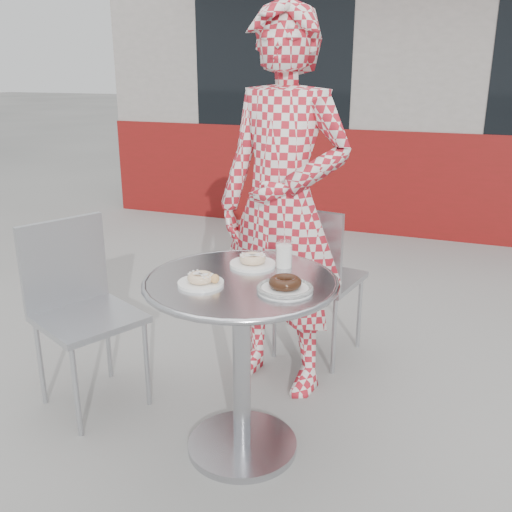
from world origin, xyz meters
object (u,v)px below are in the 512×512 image
(chair_left, at_px, (91,352))
(seated_person, at_px, (283,208))
(plate_near, at_px, (201,280))
(milk_cup, at_px, (284,255))
(plate_far, at_px, (253,261))
(bistro_table, at_px, (241,324))
(plate_checker, at_px, (285,287))
(chair_far, at_px, (317,309))

(chair_left, distance_m, seated_person, 1.14)
(plate_near, height_order, milk_cup, milk_cup)
(seated_person, xyz_separation_m, plate_near, (-0.08, -0.71, -0.13))
(plate_near, bearing_deg, plate_far, 70.19)
(bistro_table, bearing_deg, seated_person, 93.37)
(plate_near, distance_m, plate_checker, 0.32)
(milk_cup, bearing_deg, plate_near, -126.07)
(plate_near, relative_size, plate_checker, 0.84)
(chair_left, relative_size, seated_person, 0.48)
(chair_far, height_order, milk_cup, milk_cup)
(chair_left, bearing_deg, plate_far, -57.77)
(chair_far, xyz_separation_m, seated_person, (-0.09, -0.35, 0.65))
(seated_person, distance_m, plate_checker, 0.71)
(chair_left, height_order, plate_checker, chair_left)
(milk_cup, bearing_deg, bistro_table, -118.19)
(chair_left, relative_size, plate_near, 5.05)
(chair_left, relative_size, milk_cup, 8.10)
(chair_far, height_order, chair_left, chair_left)
(chair_left, bearing_deg, plate_checker, -71.89)
(plate_checker, bearing_deg, seated_person, 109.64)
(plate_far, bearing_deg, plate_checker, -45.65)
(bistro_table, relative_size, chair_far, 0.88)
(plate_far, bearing_deg, seated_person, 92.34)
(plate_far, xyz_separation_m, milk_cup, (0.13, 0.03, 0.03))
(plate_checker, xyz_separation_m, milk_cup, (-0.09, 0.25, 0.03))
(plate_near, bearing_deg, chair_far, 80.74)
(plate_near, bearing_deg, chair_left, 165.91)
(chair_far, relative_size, seated_person, 0.48)
(bistro_table, height_order, seated_person, seated_person)
(milk_cup, bearing_deg, plate_far, -165.14)
(chair_far, bearing_deg, plate_far, 94.57)
(plate_checker, relative_size, milk_cup, 1.92)
(bistro_table, height_order, plate_near, plate_near)
(plate_far, distance_m, plate_near, 0.29)
(seated_person, height_order, plate_checker, seated_person)
(bistro_table, xyz_separation_m, milk_cup, (0.11, 0.20, 0.24))
(chair_left, distance_m, milk_cup, 1.08)
(chair_left, height_order, milk_cup, chair_left)
(chair_left, bearing_deg, chair_far, -19.25)
(milk_cup, bearing_deg, plate_checker, -70.41)
(chair_left, height_order, plate_far, chair_left)
(chair_left, distance_m, plate_checker, 1.14)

